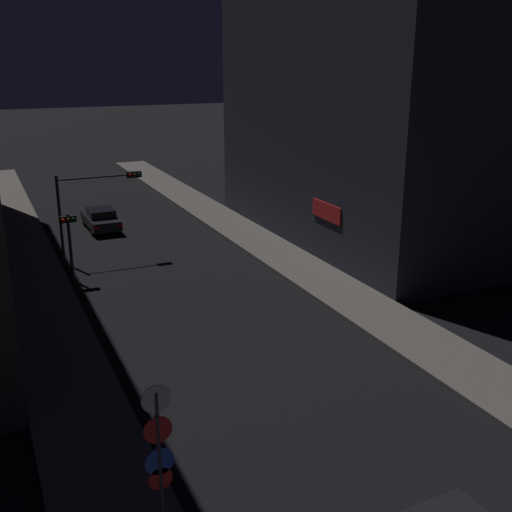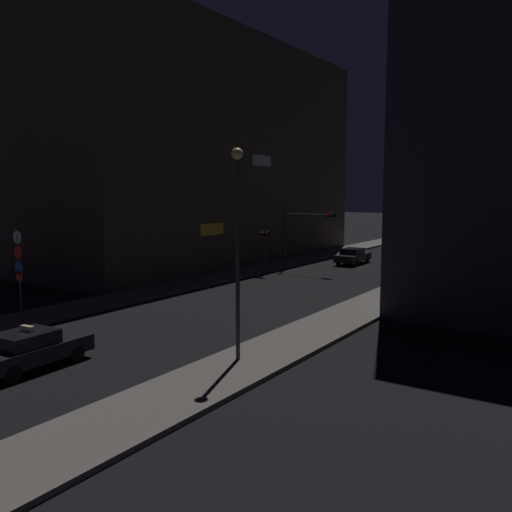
% 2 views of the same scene
% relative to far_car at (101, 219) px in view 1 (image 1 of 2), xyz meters
% --- Properties ---
extents(sidewalk_left, '(3.05, 68.32, 0.18)m').
position_rel_far_car_xyz_m(sidewalk_left, '(-5.03, -8.33, -0.64)').
color(sidewalk_left, '#5B5651').
rests_on(sidewalk_left, ground_plane).
extents(sidewalk_right, '(3.05, 68.32, 0.18)m').
position_rel_far_car_xyz_m(sidewalk_right, '(8.06, -8.33, -0.64)').
color(sidewalk_right, '#5B5651').
rests_on(sidewalk_right, ground_plane).
extents(building_facade_right, '(9.88, 20.90, 16.64)m').
position_rel_far_car_xyz_m(building_facade_right, '(14.49, -8.27, 7.59)').
color(building_facade_right, '#282D38').
rests_on(building_facade_right, ground_plane).
extents(far_car, '(1.88, 4.48, 1.42)m').
position_rel_far_car_xyz_m(far_car, '(0.00, 0.00, 0.00)').
color(far_car, black).
rests_on(far_car, ground_plane).
extents(traffic_light_overhead, '(4.60, 0.41, 4.86)m').
position_rel_far_car_xyz_m(traffic_light_overhead, '(-1.42, -6.35, 2.84)').
color(traffic_light_overhead, '#2D2D33').
rests_on(traffic_light_overhead, ground_plane).
extents(traffic_light_left_kerb, '(0.80, 0.42, 3.47)m').
position_rel_far_car_xyz_m(traffic_light_left_kerb, '(-3.25, -9.43, 1.77)').
color(traffic_light_left_kerb, '#2D2D33').
rests_on(traffic_light_left_kerb, ground_plane).
extents(sign_pole_left, '(0.62, 0.10, 4.40)m').
position_rel_far_car_xyz_m(sign_pole_left, '(-4.39, -29.35, 2.08)').
color(sign_pole_left, '#2D2D33').
rests_on(sign_pole_left, sidewalk_left).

